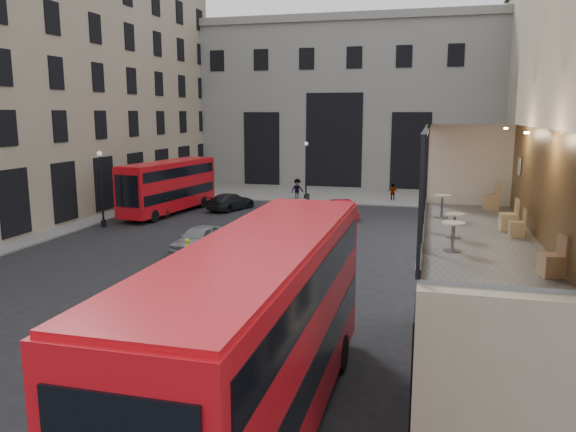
% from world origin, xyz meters
% --- Properties ---
extents(ground, '(140.00, 140.00, 0.00)m').
position_xyz_m(ground, '(0.00, 0.00, 0.00)').
color(ground, black).
rests_on(ground, ground).
extents(host_frontage, '(3.00, 11.00, 4.50)m').
position_xyz_m(host_frontage, '(6.50, 0.00, 2.25)').
color(host_frontage, tan).
rests_on(host_frontage, ground).
extents(cafe_floor, '(3.00, 10.00, 0.10)m').
position_xyz_m(cafe_floor, '(6.50, 0.00, 4.55)').
color(cafe_floor, slate).
rests_on(cafe_floor, host_frontage).
extents(gateway, '(35.00, 10.60, 18.00)m').
position_xyz_m(gateway, '(-5.00, 47.99, 9.39)').
color(gateway, gray).
rests_on(gateway, ground).
extents(pavement_far, '(40.00, 12.00, 0.12)m').
position_xyz_m(pavement_far, '(-6.00, 38.00, 0.06)').
color(pavement_far, slate).
rests_on(pavement_far, ground).
extents(traffic_light_near, '(0.16, 0.20, 3.80)m').
position_xyz_m(traffic_light_near, '(-1.00, 12.00, 2.42)').
color(traffic_light_near, black).
rests_on(traffic_light_near, ground).
extents(traffic_light_far, '(0.16, 0.20, 3.80)m').
position_xyz_m(traffic_light_far, '(-15.00, 28.00, 2.42)').
color(traffic_light_far, black).
rests_on(traffic_light_far, ground).
extents(street_lamp_a, '(0.36, 0.36, 5.33)m').
position_xyz_m(street_lamp_a, '(-17.00, 18.00, 2.39)').
color(street_lamp_a, black).
rests_on(street_lamp_a, ground).
extents(street_lamp_b, '(0.36, 0.36, 5.33)m').
position_xyz_m(street_lamp_b, '(-6.00, 34.00, 2.39)').
color(street_lamp_b, black).
rests_on(street_lamp_b, ground).
extents(bus_near, '(2.95, 12.56, 5.01)m').
position_xyz_m(bus_near, '(1.39, -4.00, 2.81)').
color(bus_near, red).
rests_on(bus_near, ground).
extents(bus_far, '(3.67, 10.66, 4.17)m').
position_xyz_m(bus_far, '(-14.95, 24.15, 2.34)').
color(bus_far, red).
rests_on(bus_far, ground).
extents(car_a, '(2.36, 4.60, 1.50)m').
position_xyz_m(car_a, '(-7.69, 13.18, 0.75)').
color(car_a, gray).
rests_on(car_a, ground).
extents(car_b, '(3.00, 4.24, 1.33)m').
position_xyz_m(car_b, '(-1.30, 25.84, 0.66)').
color(car_b, '#B20A20').
rests_on(car_b, ground).
extents(car_c, '(3.36, 5.15, 1.39)m').
position_xyz_m(car_c, '(-10.82, 26.99, 0.69)').
color(car_c, black).
rests_on(car_c, ground).
extents(bicycle, '(1.74, 1.07, 0.86)m').
position_xyz_m(bicycle, '(-0.76, 19.85, 0.43)').
color(bicycle, gray).
rests_on(bicycle, ground).
extents(cyclist, '(0.49, 0.63, 1.55)m').
position_xyz_m(cyclist, '(-6.83, 9.78, 0.77)').
color(cyclist, '#CBDF17').
rests_on(cyclist, ground).
extents(pedestrian_a, '(1.05, 0.95, 1.76)m').
position_xyz_m(pedestrian_a, '(-16.91, 32.17, 0.88)').
color(pedestrian_a, gray).
rests_on(pedestrian_a, ground).
extents(pedestrian_b, '(1.44, 1.39, 1.97)m').
position_xyz_m(pedestrian_b, '(-6.71, 33.55, 0.98)').
color(pedestrian_b, gray).
rests_on(pedestrian_b, ground).
extents(pedestrian_c, '(1.00, 0.61, 1.60)m').
position_xyz_m(pedestrian_c, '(1.87, 34.90, 0.80)').
color(pedestrian_c, gray).
rests_on(pedestrian_c, ground).
extents(pedestrian_d, '(1.11, 1.05, 1.92)m').
position_xyz_m(pedestrian_d, '(5.54, 38.41, 0.96)').
color(pedestrian_d, gray).
rests_on(pedestrian_d, ground).
extents(pedestrian_e, '(0.53, 0.68, 1.64)m').
position_xyz_m(pedestrian_e, '(-14.15, 21.92, 0.82)').
color(pedestrian_e, gray).
rests_on(pedestrian_e, ground).
extents(cafe_table_near, '(0.57, 0.57, 0.71)m').
position_xyz_m(cafe_table_near, '(5.75, -2.40, 5.07)').
color(cafe_table_near, white).
rests_on(cafe_table_near, cafe_floor).
extents(cafe_table_mid, '(0.53, 0.53, 0.66)m').
position_xyz_m(cafe_table_mid, '(5.83, -0.87, 5.04)').
color(cafe_table_mid, silver).
rests_on(cafe_table_mid, cafe_floor).
extents(cafe_table_far, '(0.58, 0.58, 0.73)m').
position_xyz_m(cafe_table_far, '(5.55, 2.17, 5.08)').
color(cafe_table_far, beige).
rests_on(cafe_table_far, cafe_floor).
extents(cafe_chair_a, '(0.52, 0.52, 0.86)m').
position_xyz_m(cafe_chair_a, '(7.66, -4.10, 4.86)').
color(cafe_chair_a, tan).
rests_on(cafe_chair_a, cafe_floor).
extents(cafe_chair_b, '(0.39, 0.39, 0.77)m').
position_xyz_m(cafe_chair_b, '(7.50, -0.25, 4.83)').
color(cafe_chair_b, tan).
rests_on(cafe_chair_b, cafe_floor).
extents(cafe_chair_c, '(0.49, 0.49, 0.92)m').
position_xyz_m(cafe_chair_c, '(7.38, 0.56, 4.88)').
color(cafe_chair_c, tan).
rests_on(cafe_chair_c, cafe_floor).
extents(cafe_chair_d, '(0.54, 0.54, 0.93)m').
position_xyz_m(cafe_chair_d, '(7.23, 4.13, 4.88)').
color(cafe_chair_d, tan).
rests_on(cafe_chair_d, cafe_floor).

